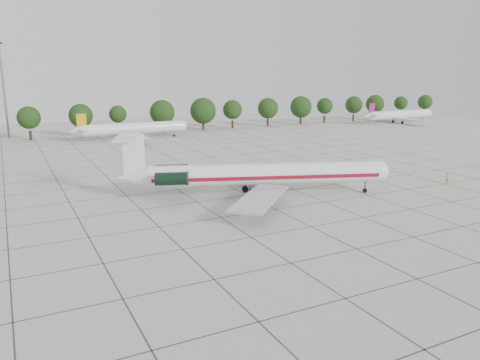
{
  "coord_description": "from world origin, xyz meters",
  "views": [
    {
      "loc": [
        -31.17,
        -50.9,
        17.78
      ],
      "look_at": [
        -3.26,
        4.1,
        3.5
      ],
      "focal_mm": 35.0,
      "sensor_mm": 36.0,
      "label": 1
    }
  ],
  "objects": [
    {
      "name": "bg_airliner_e",
      "position": [
        95.28,
        72.41,
        2.91
      ],
      "size": [
        28.24,
        27.2,
        7.4
      ],
      "color": "silver",
      "rests_on": "ground"
    },
    {
      "name": "ground_crew",
      "position": [
        32.48,
        -0.02,
        0.91
      ],
      "size": [
        0.69,
        0.47,
        1.83
      ],
      "primitive_type": "imported",
      "rotation": [
        0.0,
        0.0,
        3.1
      ],
      "color": "#BF8F0B",
      "rests_on": "ground"
    },
    {
      "name": "bg_airliner_c",
      "position": [
        0.08,
        74.21,
        2.91
      ],
      "size": [
        28.24,
        27.2,
        7.4
      ],
      "color": "silver",
      "rests_on": "ground"
    },
    {
      "name": "ground",
      "position": [
        0.0,
        0.0,
        0.0
      ],
      "size": [
        260.0,
        260.0,
        0.0
      ],
      "primitive_type": "plane",
      "color": "#B9B9B1",
      "rests_on": "ground"
    },
    {
      "name": "tree_line",
      "position": [
        -11.68,
        85.0,
        5.98
      ],
      "size": [
        249.86,
        8.44,
        10.22
      ],
      "color": "#332114",
      "rests_on": "ground"
    },
    {
      "name": "main_airliner",
      "position": [
        0.28,
        7.39,
        3.33
      ],
      "size": [
        39.07,
        29.7,
        9.42
      ],
      "rotation": [
        0.0,
        0.0,
        -0.35
      ],
      "color": "silver",
      "rests_on": "ground"
    },
    {
      "name": "apron_joints",
      "position": [
        0.0,
        15.0,
        0.01
      ],
      "size": [
        170.0,
        170.0,
        0.02
      ],
      "primitive_type": "cube",
      "color": "#383838",
      "rests_on": "ground"
    },
    {
      "name": "floodlight_mast",
      "position": [
        -30.0,
        92.0,
        14.28
      ],
      "size": [
        1.6,
        1.6,
        25.45
      ],
      "color": "slate",
      "rests_on": "ground"
    }
  ]
}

